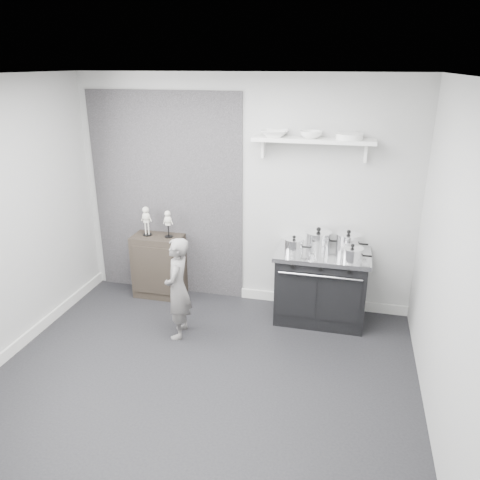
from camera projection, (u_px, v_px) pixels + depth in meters
name	position (u px, v px, depth m)	size (l,w,h in m)	color
ground	(198.00, 385.00, 4.32)	(4.00, 4.00, 0.00)	black
room_shell	(187.00, 210.00, 3.89)	(4.02, 3.62, 2.71)	#AEAEAB
wall_shelf	(313.00, 141.00, 4.96)	(1.30, 0.26, 0.24)	white
stove	(321.00, 286.00, 5.30)	(1.04, 0.65, 0.83)	black
side_cabinet	(159.00, 266.00, 5.87)	(0.61, 0.36, 0.80)	black
child	(178.00, 288.00, 4.92)	(0.41, 0.27, 1.12)	slate
pot_front_left	(294.00, 245.00, 5.12)	(0.30, 0.21, 0.20)	white
pot_back_left	(318.00, 239.00, 5.27)	(0.38, 0.30, 0.23)	white
pot_back_right	(348.00, 242.00, 5.16)	(0.35, 0.27, 0.25)	white
pot_front_right	(352.00, 254.00, 4.91)	(0.32, 0.23, 0.19)	white
skeleton_full	(146.00, 219.00, 5.68)	(0.12, 0.08, 0.42)	beige
skeleton_torso	(168.00, 222.00, 5.63)	(0.11, 0.07, 0.38)	beige
bowl_large	(274.00, 133.00, 5.02)	(0.30, 0.30, 0.07)	white
bowl_small	(311.00, 135.00, 4.93)	(0.23, 0.23, 0.07)	white
plate_stack	(349.00, 137.00, 4.85)	(0.28, 0.28, 0.06)	white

